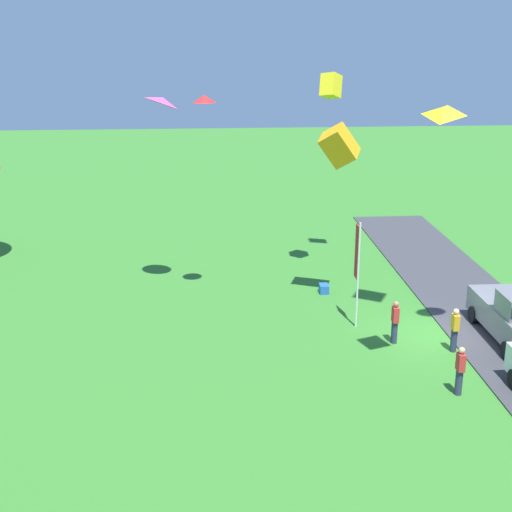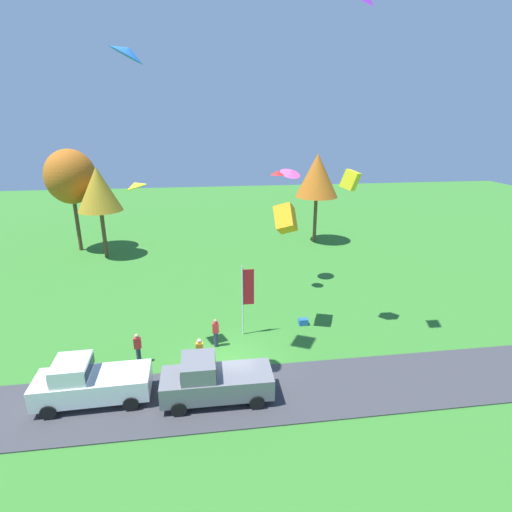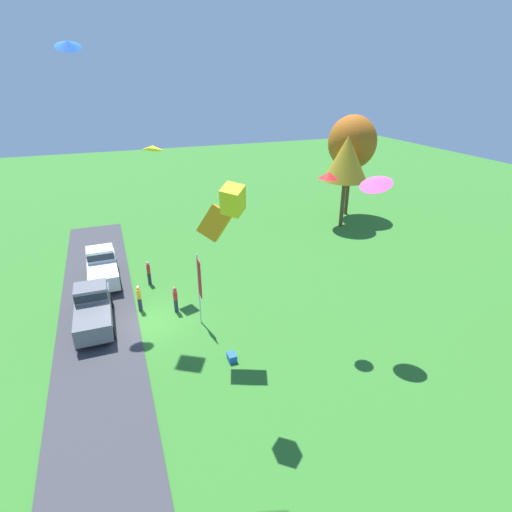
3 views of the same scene
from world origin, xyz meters
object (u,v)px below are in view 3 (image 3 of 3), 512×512
(person_watching_sky, at_px, (139,298))
(kite_delta_near_flag, at_px, (376,182))
(kite_box_topmost, at_px, (215,223))
(flag_banner, at_px, (199,282))
(car_pickup_near_entrance, at_px, (102,266))
(person_on_lawn, at_px, (175,299))
(cooler_box, at_px, (232,357))
(kite_diamond_over_trees, at_px, (153,148))
(car_pickup_mid_row, at_px, (93,308))
(tree_center_back, at_px, (352,143))
(kite_delta_low_drifter, at_px, (67,44))
(person_beside_suv, at_px, (149,273))
(kite_delta_trailing_tail, at_px, (328,175))
(kite_box_high_right, at_px, (233,200))
(tree_left_of_center, at_px, (347,159))

(person_watching_sky, bearing_deg, kite_delta_near_flag, 57.40)
(kite_box_topmost, bearing_deg, flag_banner, -169.02)
(car_pickup_near_entrance, xyz_separation_m, kite_delta_near_flag, (11.87, 12.80, 7.52))
(person_on_lawn, distance_m, cooler_box, 5.85)
(flag_banner, height_order, kite_delta_near_flag, kite_delta_near_flag)
(kite_diamond_over_trees, bearing_deg, car_pickup_mid_row, -54.21)
(tree_center_back, distance_m, kite_delta_low_drifter, 26.31)
(tree_center_back, relative_size, kite_diamond_over_trees, 9.97)
(kite_box_topmost, bearing_deg, person_beside_suv, -162.25)
(cooler_box, height_order, kite_diamond_over_trees, kite_diamond_over_trees)
(car_pickup_near_entrance, xyz_separation_m, cooler_box, (11.38, 5.79, -0.91))
(car_pickup_near_entrance, xyz_separation_m, flag_banner, (7.74, 5.13, 1.66))
(person_beside_suv, relative_size, kite_delta_trailing_tail, 1.81)
(car_pickup_mid_row, distance_m, kite_box_high_right, 12.81)
(car_pickup_near_entrance, height_order, person_beside_suv, car_pickup_near_entrance)
(car_pickup_mid_row, relative_size, kite_box_high_right, 4.97)
(kite_diamond_over_trees, relative_size, kite_box_high_right, 0.97)
(tree_left_of_center, bearing_deg, flag_banner, -54.67)
(car_pickup_mid_row, relative_size, person_beside_suv, 2.93)
(person_watching_sky, bearing_deg, kite_delta_low_drifter, -140.58)
(person_watching_sky, bearing_deg, kite_delta_trailing_tail, 58.15)
(person_watching_sky, relative_size, kite_delta_trailing_tail, 1.81)
(kite_box_topmost, bearing_deg, car_pickup_mid_row, -126.10)
(tree_center_back, height_order, kite_box_high_right, tree_center_back)
(kite_diamond_over_trees, distance_m, kite_delta_near_flag, 13.08)
(flag_banner, bearing_deg, kite_box_high_right, 2.27)
(kite_diamond_over_trees, distance_m, kite_box_high_right, 11.49)
(tree_left_of_center, distance_m, flag_banner, 20.18)
(person_on_lawn, xyz_separation_m, tree_center_back, (-12.53, 19.72, 6.30))
(car_pickup_mid_row, bearing_deg, kite_box_topmost, 53.90)
(person_on_lawn, xyz_separation_m, tree_left_of_center, (-9.60, 17.34, 5.45))
(car_pickup_mid_row, xyz_separation_m, kite_box_topmost, (4.51, 6.18, 5.83))
(flag_banner, height_order, kite_diamond_over_trees, kite_diamond_over_trees)
(car_pickup_mid_row, bearing_deg, kite_box_high_right, 36.45)
(tree_center_back, distance_m, kite_delta_near_flag, 21.57)
(person_watching_sky, distance_m, kite_box_topmost, 8.69)
(car_pickup_near_entrance, height_order, kite_delta_near_flag, kite_delta_near_flag)
(tree_center_back, distance_m, kite_delta_trailing_tail, 21.47)
(person_beside_suv, distance_m, kite_delta_near_flag, 16.13)
(person_beside_suv, height_order, kite_box_high_right, kite_box_high_right)
(person_beside_suv, relative_size, tree_left_of_center, 0.21)
(kite_box_high_right, bearing_deg, car_pickup_mid_row, -143.55)
(person_beside_suv, height_order, kite_box_topmost, kite_box_topmost)
(kite_delta_near_flag, distance_m, kite_box_high_right, 7.65)
(car_pickup_near_entrance, bearing_deg, kite_delta_low_drifter, 7.07)
(cooler_box, relative_size, kite_delta_low_drifter, 0.44)
(person_on_lawn, distance_m, tree_center_back, 24.19)
(kite_delta_trailing_tail, bearing_deg, kite_box_topmost, -95.69)
(tree_left_of_center, relative_size, flag_banner, 1.91)
(person_beside_suv, bearing_deg, cooler_box, 16.58)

